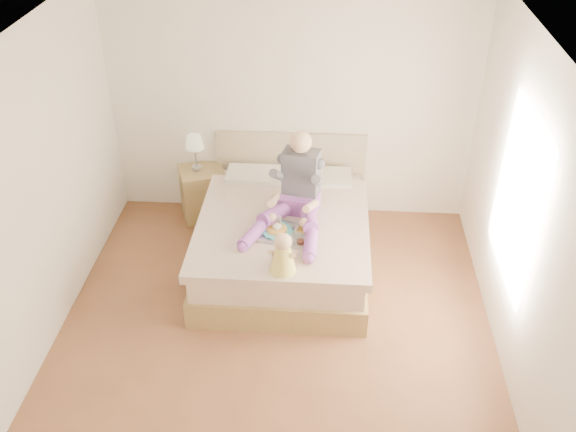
# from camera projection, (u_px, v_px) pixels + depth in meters

# --- Properties ---
(room) EXTENTS (4.02, 4.22, 2.71)m
(room) POSITION_uv_depth(u_px,v_px,m) (284.00, 191.00, 5.12)
(room) COLOR brown
(room) RESTS_ON ground
(bed) EXTENTS (1.70, 2.18, 1.00)m
(bed) POSITION_uv_depth(u_px,v_px,m) (284.00, 235.00, 6.68)
(bed) COLOR olive
(bed) RESTS_ON ground
(nightstand) EXTENTS (0.61, 0.57, 0.60)m
(nightstand) POSITION_uv_depth(u_px,v_px,m) (203.00, 193.00, 7.41)
(nightstand) COLOR olive
(nightstand) RESTS_ON ground
(lamp) EXTENTS (0.21, 0.21, 0.42)m
(lamp) POSITION_uv_depth(u_px,v_px,m) (195.00, 144.00, 7.08)
(lamp) COLOR #B1B2B8
(lamp) RESTS_ON nightstand
(adult) EXTENTS (0.78, 1.14, 0.89)m
(adult) POSITION_uv_depth(u_px,v_px,m) (296.00, 194.00, 6.29)
(adult) COLOR #7C3C96
(adult) RESTS_ON bed
(tray) EXTENTS (0.57, 0.49, 0.14)m
(tray) POSITION_uv_depth(u_px,v_px,m) (287.00, 232.00, 6.16)
(tray) COLOR #B1B2B8
(tray) RESTS_ON bed
(baby) EXTENTS (0.26, 0.36, 0.39)m
(baby) POSITION_uv_depth(u_px,v_px,m) (283.00, 255.00, 5.63)
(baby) COLOR #E6D548
(baby) RESTS_ON bed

